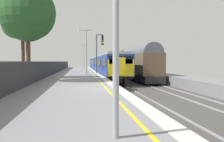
% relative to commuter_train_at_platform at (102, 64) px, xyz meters
% --- Properties ---
extents(ground, '(17.40, 110.00, 1.21)m').
position_rel_commuter_train_at_platform_xyz_m(ground, '(0.54, -27.63, -1.88)').
color(ground, gray).
extents(commuter_train_at_platform, '(2.83, 40.76, 3.81)m').
position_rel_commuter_train_at_platform_xyz_m(commuter_train_at_platform, '(0.00, 0.00, 0.00)').
color(commuter_train_at_platform, navy).
rests_on(commuter_train_at_platform, ground).
extents(freight_train_adjacent_track, '(2.60, 46.27, 4.74)m').
position_rel_commuter_train_at_platform_xyz_m(freight_train_adjacent_track, '(4.00, 4.10, 0.33)').
color(freight_train_adjacent_track, '#232326').
rests_on(freight_train_adjacent_track, ground).
extents(signal_gantry, '(1.10, 0.24, 5.48)m').
position_rel_commuter_train_at_platform_xyz_m(signal_gantry, '(-1.49, -10.58, 2.13)').
color(signal_gantry, '#47474C').
rests_on(signal_gantry, ground).
extents(platform_lamp_mid, '(2.00, 0.20, 5.64)m').
position_rel_commuter_train_at_platform_xyz_m(platform_lamp_mid, '(-3.25, -14.06, 2.06)').
color(platform_lamp_mid, '#93999E').
rests_on(platform_lamp_mid, ground).
extents(platform_lamp_far, '(2.00, 0.20, 5.53)m').
position_rel_commuter_train_at_platform_xyz_m(platform_lamp_far, '(-3.25, 8.83, 2.01)').
color(platform_lamp_far, '#93999E').
rests_on(platform_lamp_far, ground).
extents(platform_back_fence, '(0.07, 99.00, 1.66)m').
position_rel_commuter_train_at_platform_xyz_m(platform_back_fence, '(-7.55, -27.63, -0.40)').
color(platform_back_fence, '#282B2D').
rests_on(platform_back_fence, ground).
extents(background_tree_left, '(3.62, 3.66, 7.44)m').
position_rel_commuter_train_at_platform_xyz_m(background_tree_left, '(-9.79, -18.84, 4.21)').
color(background_tree_left, '#473323').
rests_on(background_tree_left, ground).
extents(background_tree_centre, '(4.54, 4.54, 7.86)m').
position_rel_commuter_train_at_platform_xyz_m(background_tree_centre, '(-8.24, -22.80, 4.13)').
color(background_tree_centre, '#473323').
rests_on(background_tree_centre, ground).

